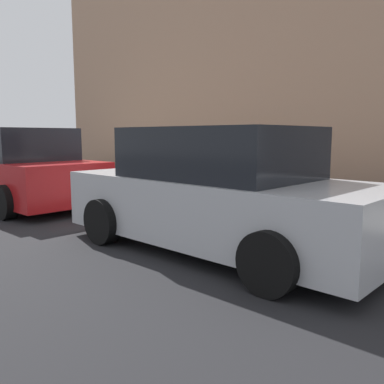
% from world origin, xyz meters
% --- Properties ---
extents(ground_plane, '(40.00, 40.00, 0.00)m').
position_xyz_m(ground_plane, '(0.00, 0.00, 0.00)').
color(ground_plane, black).
extents(sidewalk_curb, '(18.00, 5.00, 0.14)m').
position_xyz_m(sidewalk_curb, '(0.00, -2.50, 0.07)').
color(sidewalk_curb, '#9E9B93').
rests_on(sidewalk_curb, ground_plane).
extents(building_facade_sidewalk_side, '(24.00, 3.00, 12.45)m').
position_xyz_m(building_facade_sidewalk_side, '(0.00, -8.10, 6.23)').
color(building_facade_sidewalk_side, '#9E7A60').
rests_on(building_facade_sidewalk_side, ground_plane).
extents(suitcase_teal_0, '(0.42, 0.19, 1.01)m').
position_xyz_m(suitcase_teal_0, '(-3.92, -0.63, 0.50)').
color(suitcase_teal_0, '#0F606B').
rests_on(suitcase_teal_0, sidewalk_curb).
extents(suitcase_maroon_1, '(0.42, 0.25, 0.76)m').
position_xyz_m(suitcase_maroon_1, '(-3.45, -0.58, 0.49)').
color(suitcase_maroon_1, maroon).
rests_on(suitcase_maroon_1, sidewalk_curb).
extents(suitcase_olive_2, '(0.47, 0.23, 0.59)m').
position_xyz_m(suitcase_olive_2, '(-2.95, -0.59, 0.41)').
color(suitcase_olive_2, '#59601E').
rests_on(suitcase_olive_2, sidewalk_curb).
extents(suitcase_navy_3, '(0.47, 0.25, 0.92)m').
position_xyz_m(suitcase_navy_3, '(-2.42, -0.50, 0.49)').
color(suitcase_navy_3, navy).
rests_on(suitcase_navy_3, sidewalk_curb).
extents(suitcase_red_4, '(0.44, 0.27, 1.00)m').
position_xyz_m(suitcase_red_4, '(-1.91, -0.60, 0.50)').
color(suitcase_red_4, red).
rests_on(suitcase_red_4, sidewalk_curb).
extents(suitcase_silver_5, '(0.46, 0.21, 0.93)m').
position_xyz_m(suitcase_silver_5, '(-1.40, -0.57, 0.49)').
color(suitcase_silver_5, '#9EA0A8').
rests_on(suitcase_silver_5, sidewalk_curb).
extents(fire_hydrant, '(0.39, 0.21, 0.71)m').
position_xyz_m(fire_hydrant, '(-0.70, -0.56, 0.51)').
color(fire_hydrant, red).
rests_on(fire_hydrant, sidewalk_curb).
extents(bollard_post, '(0.12, 0.12, 0.80)m').
position_xyz_m(bollard_post, '(-0.22, -0.41, 0.54)').
color(bollard_post, brown).
rests_on(bollard_post, sidewalk_curb).
extents(parked_car_silver_0, '(4.51, 2.15, 1.63)m').
position_xyz_m(parked_car_silver_0, '(-4.02, 1.78, 0.76)').
color(parked_car_silver_0, '#B2B5BA').
rests_on(parked_car_silver_0, ground_plane).
extents(parked_car_red_1, '(4.46, 2.17, 1.67)m').
position_xyz_m(parked_car_red_1, '(1.42, 1.78, 0.78)').
color(parked_car_red_1, '#AD1619').
rests_on(parked_car_red_1, ground_plane).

